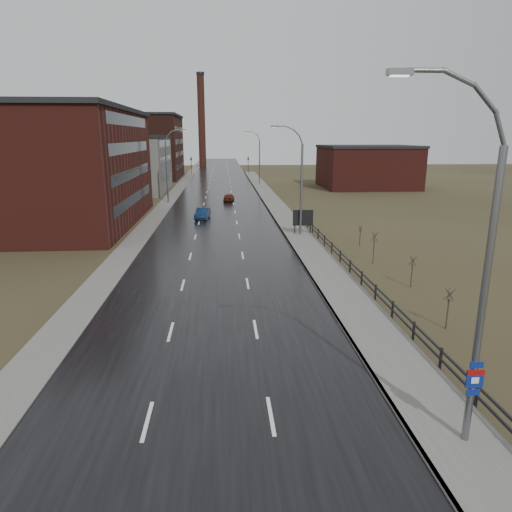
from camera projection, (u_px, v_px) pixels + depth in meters
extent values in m
plane|color=#2D2819|center=(206.00, 503.00, 13.18)|extent=(320.00, 320.00, 0.00)
cube|color=black|center=(219.00, 204.00, 71.05)|extent=(14.00, 300.00, 0.06)
cube|color=#595651|center=(300.00, 237.00, 47.52)|extent=(3.20, 180.00, 0.18)
cube|color=slate|center=(285.00, 237.00, 47.42)|extent=(0.16, 180.00, 0.18)
cube|color=#595651|center=(166.00, 204.00, 70.46)|extent=(2.40, 260.00, 0.12)
cube|color=#471914|center=(37.00, 169.00, 53.45)|extent=(22.00, 28.00, 13.00)
cube|color=black|center=(30.00, 109.00, 51.73)|extent=(22.44, 28.56, 0.50)
cube|color=black|center=(134.00, 198.00, 55.12)|extent=(0.06, 22.40, 1.20)
cube|color=black|center=(133.00, 173.00, 54.35)|extent=(0.06, 22.40, 1.20)
cube|color=black|center=(131.00, 147.00, 53.59)|extent=(0.06, 22.40, 1.20)
cube|color=black|center=(129.00, 121.00, 52.83)|extent=(0.06, 22.40, 1.20)
cube|color=slate|center=(123.00, 165.00, 85.87)|extent=(16.00, 20.00, 10.00)
cube|color=black|center=(121.00, 136.00, 84.54)|extent=(16.32, 20.40, 0.50)
cube|color=black|center=(166.00, 176.00, 86.94)|extent=(0.06, 16.00, 1.20)
cube|color=black|center=(166.00, 160.00, 86.18)|extent=(0.06, 16.00, 1.20)
cube|color=black|center=(165.00, 143.00, 85.42)|extent=(0.06, 16.00, 1.20)
cube|color=#331611|center=(127.00, 148.00, 113.82)|extent=(26.00, 24.00, 15.00)
cube|color=black|center=(125.00, 115.00, 111.85)|extent=(26.52, 24.48, 0.50)
cube|color=black|center=(180.00, 166.00, 115.88)|extent=(0.06, 19.20, 1.20)
cube|color=black|center=(180.00, 154.00, 115.12)|extent=(0.06, 19.20, 1.20)
cube|color=black|center=(179.00, 141.00, 114.35)|extent=(0.06, 19.20, 1.20)
cube|color=black|center=(179.00, 129.00, 113.59)|extent=(0.06, 19.20, 1.20)
cube|color=#471914|center=(367.00, 168.00, 93.39)|extent=(18.00, 16.00, 8.00)
cube|color=black|center=(368.00, 147.00, 92.31)|extent=(18.36, 16.32, 0.50)
cylinder|color=#331611|center=(202.00, 122.00, 153.62)|extent=(2.40, 2.40, 30.00)
cylinder|color=black|center=(200.00, 73.00, 149.73)|extent=(2.70, 2.70, 0.80)
cylinder|color=slate|center=(482.00, 307.00, 14.46)|extent=(0.24, 0.24, 10.00)
cylinder|color=slate|center=(500.00, 129.00, 13.06)|extent=(0.57, 0.14, 1.12)
cylinder|color=slate|center=(485.00, 99.00, 12.81)|extent=(0.91, 0.14, 0.91)
cylinder|color=slate|center=(460.00, 78.00, 12.61)|extent=(1.12, 0.14, 0.57)
cylinder|color=slate|center=(427.00, 70.00, 12.50)|extent=(1.15, 0.14, 0.14)
cube|color=slate|center=(400.00, 72.00, 12.46)|extent=(0.70, 0.28, 0.18)
cube|color=silver|center=(399.00, 76.00, 12.48)|extent=(0.50, 0.20, 0.04)
cube|color=navy|center=(477.00, 365.00, 14.84)|extent=(0.45, 0.04, 0.22)
cube|color=navy|center=(475.00, 379.00, 14.97)|extent=(0.60, 0.04, 0.65)
cube|color=maroon|center=(476.00, 373.00, 14.90)|extent=(0.60, 0.04, 0.20)
cube|color=navy|center=(473.00, 392.00, 15.09)|extent=(0.45, 0.04, 0.22)
cube|color=silver|center=(475.00, 380.00, 14.96)|extent=(0.26, 0.02, 0.22)
cylinder|color=slate|center=(301.00, 191.00, 47.32)|extent=(0.24, 0.24, 9.50)
cylinder|color=slate|center=(301.00, 140.00, 45.99)|extent=(0.51, 0.14, 0.98)
cylinder|color=slate|center=(296.00, 133.00, 45.78)|extent=(0.81, 0.14, 0.81)
cylinder|color=slate|center=(289.00, 128.00, 45.61)|extent=(0.98, 0.14, 0.51)
cylinder|color=slate|center=(281.00, 126.00, 45.51)|extent=(1.01, 0.14, 0.14)
cube|color=slate|center=(274.00, 126.00, 45.47)|extent=(0.70, 0.28, 0.18)
cube|color=silver|center=(274.00, 127.00, 45.49)|extent=(0.50, 0.20, 0.04)
cylinder|color=slate|center=(167.00, 173.00, 71.21)|extent=(0.24, 0.24, 9.50)
cylinder|color=slate|center=(166.00, 139.00, 69.91)|extent=(0.51, 0.14, 0.98)
cylinder|color=slate|center=(169.00, 134.00, 69.76)|extent=(0.81, 0.14, 0.81)
cylinder|color=slate|center=(174.00, 131.00, 69.69)|extent=(0.98, 0.14, 0.51)
cylinder|color=slate|center=(179.00, 130.00, 69.71)|extent=(1.01, 0.14, 0.14)
cube|color=slate|center=(184.00, 130.00, 69.77)|extent=(0.70, 0.28, 0.18)
cube|color=silver|center=(184.00, 131.00, 69.80)|extent=(0.50, 0.20, 0.04)
cylinder|color=slate|center=(260.00, 162.00, 99.40)|extent=(0.24, 0.24, 9.50)
cylinder|color=slate|center=(259.00, 138.00, 98.08)|extent=(0.51, 0.14, 0.98)
cylinder|color=slate|center=(257.00, 135.00, 97.86)|extent=(0.81, 0.14, 0.81)
cylinder|color=slate|center=(253.00, 132.00, 97.69)|extent=(0.98, 0.14, 0.51)
cylinder|color=slate|center=(249.00, 131.00, 97.59)|extent=(1.01, 0.14, 0.14)
cube|color=slate|center=(246.00, 132.00, 97.55)|extent=(0.70, 0.28, 0.18)
cube|color=silver|center=(246.00, 132.00, 97.58)|extent=(0.50, 0.20, 0.04)
cube|color=black|center=(477.00, 396.00, 17.63)|extent=(0.10, 0.10, 1.10)
cube|color=black|center=(441.00, 359.00, 20.52)|extent=(0.10, 0.10, 1.10)
cube|color=black|center=(413.00, 331.00, 23.41)|extent=(0.10, 0.10, 1.10)
cube|color=black|center=(392.00, 310.00, 26.31)|extent=(0.10, 0.10, 1.10)
cube|color=black|center=(375.00, 293.00, 29.20)|extent=(0.10, 0.10, 1.10)
cube|color=black|center=(362.00, 279.00, 32.09)|extent=(0.10, 0.10, 1.10)
cube|color=black|center=(350.00, 267.00, 34.99)|extent=(0.10, 0.10, 1.10)
cube|color=black|center=(340.00, 257.00, 37.88)|extent=(0.10, 0.10, 1.10)
cube|color=black|center=(332.00, 248.00, 40.77)|extent=(0.10, 0.10, 1.10)
cube|color=black|center=(324.00, 241.00, 43.67)|extent=(0.10, 0.10, 1.10)
cube|color=black|center=(318.00, 234.00, 46.56)|extent=(0.10, 0.10, 1.10)
cube|color=black|center=(312.00, 229.00, 49.46)|extent=(0.10, 0.10, 1.10)
cube|color=black|center=(307.00, 224.00, 52.35)|extent=(0.10, 0.10, 1.10)
cube|color=black|center=(303.00, 219.00, 55.24)|extent=(0.10, 0.10, 1.10)
cube|color=black|center=(364.00, 275.00, 31.51)|extent=(0.08, 53.00, 0.10)
cube|color=black|center=(364.00, 281.00, 31.61)|extent=(0.08, 53.00, 0.10)
cylinder|color=#382D23|center=(447.00, 314.00, 24.89)|extent=(0.08, 0.08, 1.72)
cylinder|color=#382D23|center=(450.00, 295.00, 24.61)|extent=(0.04, 0.58, 0.68)
cylinder|color=#382D23|center=(449.00, 294.00, 24.65)|extent=(0.55, 0.22, 0.69)
cylinder|color=#382D23|center=(449.00, 295.00, 24.63)|extent=(0.33, 0.49, 0.70)
cylinder|color=#382D23|center=(449.00, 295.00, 24.57)|extent=(0.33, 0.49, 0.70)
cylinder|color=#382D23|center=(450.00, 295.00, 24.56)|extent=(0.55, 0.22, 0.69)
cylinder|color=#382D23|center=(412.00, 276.00, 31.82)|extent=(0.08, 0.08, 1.66)
cylinder|color=#382D23|center=(414.00, 261.00, 31.55)|extent=(0.04, 0.56, 0.66)
cylinder|color=#382D23|center=(413.00, 261.00, 31.59)|extent=(0.54, 0.21, 0.67)
cylinder|color=#382D23|center=(412.00, 261.00, 31.57)|extent=(0.32, 0.48, 0.68)
cylinder|color=#382D23|center=(413.00, 261.00, 31.51)|extent=(0.32, 0.48, 0.68)
cylinder|color=#382D23|center=(413.00, 261.00, 31.50)|extent=(0.54, 0.21, 0.67)
cylinder|color=#382D23|center=(374.00, 252.00, 37.70)|extent=(0.08, 0.08, 2.00)
cylinder|color=#382D23|center=(375.00, 237.00, 37.37)|extent=(0.04, 0.67, 0.79)
cylinder|color=#382D23|center=(375.00, 236.00, 37.41)|extent=(0.64, 0.25, 0.80)
cylinder|color=#382D23|center=(374.00, 236.00, 37.39)|extent=(0.38, 0.57, 0.81)
cylinder|color=#382D23|center=(374.00, 237.00, 37.33)|extent=(0.38, 0.57, 0.81)
cylinder|color=#382D23|center=(375.00, 237.00, 37.32)|extent=(0.64, 0.25, 0.80)
cylinder|color=#382D23|center=(360.00, 238.00, 43.96)|extent=(0.08, 0.08, 1.43)
cylinder|color=#382D23|center=(361.00, 229.00, 43.72)|extent=(0.04, 0.49, 0.57)
cylinder|color=#382D23|center=(360.00, 229.00, 43.76)|extent=(0.47, 0.19, 0.58)
cylinder|color=#382D23|center=(360.00, 229.00, 43.74)|extent=(0.28, 0.42, 0.59)
cylinder|color=#382D23|center=(360.00, 229.00, 43.69)|extent=(0.28, 0.42, 0.59)
cylinder|color=#382D23|center=(361.00, 229.00, 43.67)|extent=(0.47, 0.19, 0.58)
cube|color=black|center=(295.00, 227.00, 48.64)|extent=(0.10, 0.10, 1.80)
cube|color=black|center=(310.00, 227.00, 48.76)|extent=(0.10, 0.10, 1.80)
cube|color=silver|center=(303.00, 218.00, 48.40)|extent=(2.08, 0.08, 1.58)
cube|color=black|center=(303.00, 218.00, 48.35)|extent=(2.18, 0.04, 1.68)
cylinder|color=black|center=(191.00, 165.00, 127.70)|extent=(0.16, 0.16, 5.20)
imported|color=black|center=(191.00, 157.00, 127.15)|extent=(0.58, 2.73, 1.10)
sphere|color=#FF190C|center=(191.00, 156.00, 126.93)|extent=(0.18, 0.18, 0.18)
cylinder|color=black|center=(248.00, 164.00, 128.83)|extent=(0.16, 0.16, 5.20)
imported|color=black|center=(248.00, 157.00, 128.28)|extent=(0.58, 2.73, 1.10)
sphere|color=#FF190C|center=(248.00, 155.00, 128.06)|extent=(0.18, 0.18, 0.18)
imported|color=#0C2040|center=(203.00, 214.00, 58.08)|extent=(2.00, 4.40, 1.40)
imported|color=#50180D|center=(229.00, 198.00, 73.63)|extent=(1.98, 4.00, 1.31)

